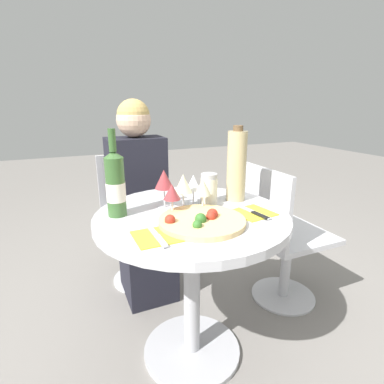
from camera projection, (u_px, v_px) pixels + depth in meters
name	position (u px, v px, depth m)	size (l,w,h in m)	color
ground_plane	(192.00, 351.00, 1.45)	(12.00, 12.00, 0.00)	gray
dining_table	(192.00, 249.00, 1.29)	(0.80, 0.80, 0.71)	#B2B2B7
chair_behind_diner	(137.00, 220.00, 1.98)	(0.42, 0.42, 0.83)	silver
seated_diner	(141.00, 207.00, 1.82)	(0.34, 0.44, 1.17)	black
chair_empty_side	(280.00, 238.00, 1.72)	(0.42, 0.42, 0.83)	silver
pizza_large	(202.00, 221.00, 1.12)	(0.33, 0.33, 0.05)	#E5C17F
wine_bottle	(115.00, 184.00, 1.18)	(0.08, 0.08, 0.35)	#38602D
tall_carafe	(237.00, 166.00, 1.36)	(0.09, 0.09, 0.34)	tan
sugar_shaker	(209.00, 189.00, 1.34)	(0.08, 0.08, 0.14)	silver
wine_glass_back_left	(164.00, 180.00, 1.26)	(0.08, 0.08, 0.17)	silver
wine_glass_center	(183.00, 184.00, 1.25)	(0.08, 0.08, 0.15)	silver
wine_glass_front_left	(172.00, 193.00, 1.19)	(0.07, 0.07, 0.13)	silver
wine_glass_front_right	(203.00, 188.00, 1.24)	(0.07, 0.07, 0.14)	silver
wine_glass_back_right	(193.00, 183.00, 1.33)	(0.07, 0.07, 0.13)	silver
place_setting_left	(157.00, 236.00, 1.01)	(0.15, 0.19, 0.01)	yellow
place_setting_right	(253.00, 213.00, 1.23)	(0.17, 0.19, 0.01)	yellow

